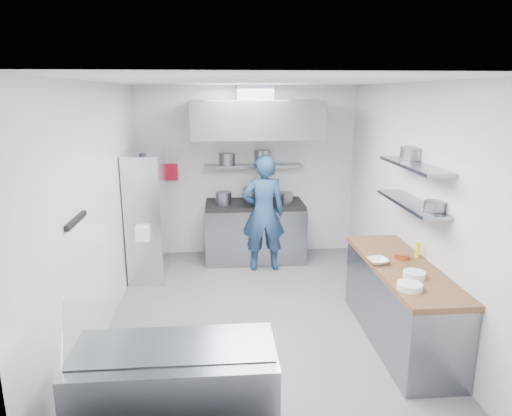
{
  "coord_description": "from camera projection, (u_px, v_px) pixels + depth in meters",
  "views": [
    {
      "loc": [
        -0.46,
        -5.03,
        2.69
      ],
      "look_at": [
        0.0,
        0.6,
        1.25
      ],
      "focal_mm": 32.0,
      "sensor_mm": 36.0,
      "label": 1
    }
  ],
  "objects": [
    {
      "name": "floor",
      "position": [
        260.0,
        319.0,
        5.56
      ],
      "size": [
        5.0,
        5.0,
        0.0
      ],
      "primitive_type": "plane",
      "color": "slate",
      "rests_on": "ground"
    },
    {
      "name": "ceiling",
      "position": [
        261.0,
        81.0,
        4.87
      ],
      "size": [
        5.0,
        5.0,
        0.0
      ],
      "primitive_type": "plane",
      "rotation": [
        3.14,
        0.0,
        0.0
      ],
      "color": "silver",
      "rests_on": "wall_back"
    },
    {
      "name": "wall_back",
      "position": [
        247.0,
        171.0,
        7.63
      ],
      "size": [
        3.6,
        2.8,
        0.02
      ],
      "primitive_type": "cube",
      "rotation": [
        1.57,
        0.0,
        0.0
      ],
      "color": "white",
      "rests_on": "floor"
    },
    {
      "name": "wall_front",
      "position": [
        297.0,
        308.0,
        2.8
      ],
      "size": [
        3.6,
        2.8,
        0.02
      ],
      "primitive_type": "cube",
      "rotation": [
        -1.57,
        0.0,
        0.0
      ],
      "color": "white",
      "rests_on": "floor"
    },
    {
      "name": "wall_left",
      "position": [
        99.0,
        211.0,
        5.07
      ],
      "size": [
        2.8,
        5.0,
        0.02
      ],
      "primitive_type": "cube",
      "rotation": [
        1.57,
        0.0,
        1.57
      ],
      "color": "white",
      "rests_on": "floor"
    },
    {
      "name": "wall_right",
      "position": [
        413.0,
        205.0,
        5.35
      ],
      "size": [
        2.8,
        5.0,
        0.02
      ],
      "primitive_type": "cube",
      "rotation": [
        1.57,
        0.0,
        -1.57
      ],
      "color": "white",
      "rests_on": "floor"
    },
    {
      "name": "gas_range",
      "position": [
        255.0,
        233.0,
        7.48
      ],
      "size": [
        1.6,
        0.8,
        0.9
      ],
      "primitive_type": "cube",
      "color": "gray",
      "rests_on": "floor"
    },
    {
      "name": "cooktop",
      "position": [
        255.0,
        204.0,
        7.36
      ],
      "size": [
        1.57,
        0.78,
        0.06
      ],
      "primitive_type": "cube",
      "color": "black",
      "rests_on": "gas_range"
    },
    {
      "name": "stock_pot_left",
      "position": [
        224.0,
        198.0,
        7.21
      ],
      "size": [
        0.25,
        0.25,
        0.2
      ],
      "primitive_type": "cylinder",
      "color": "slate",
      "rests_on": "cooktop"
    },
    {
      "name": "stock_pot_mid",
      "position": [
        253.0,
        194.0,
        7.44
      ],
      "size": [
        0.32,
        0.32,
        0.24
      ],
      "primitive_type": "cylinder",
      "color": "slate",
      "rests_on": "cooktop"
    },
    {
      "name": "stock_pot_right",
      "position": [
        285.0,
        198.0,
        7.34
      ],
      "size": [
        0.25,
        0.25,
        0.16
      ],
      "primitive_type": "cylinder",
      "color": "slate",
      "rests_on": "cooktop"
    },
    {
      "name": "over_range_shelf",
      "position": [
        253.0,
        166.0,
        7.45
      ],
      "size": [
        1.6,
        0.3,
        0.04
      ],
      "primitive_type": "cube",
      "color": "gray",
      "rests_on": "wall_back"
    },
    {
      "name": "shelf_pot_a",
      "position": [
        227.0,
        158.0,
        7.49
      ],
      "size": [
        0.26,
        0.26,
        0.18
      ],
      "primitive_type": "cylinder",
      "color": "slate",
      "rests_on": "over_range_shelf"
    },
    {
      "name": "shelf_pot_b",
      "position": [
        263.0,
        157.0,
        7.55
      ],
      "size": [
        0.27,
        0.27,
        0.22
      ],
      "primitive_type": "cylinder",
      "color": "slate",
      "rests_on": "over_range_shelf"
    },
    {
      "name": "extractor_hood",
      "position": [
        255.0,
        119.0,
        6.86
      ],
      "size": [
        1.9,
        1.15,
        0.55
      ],
      "primitive_type": "cube",
      "color": "gray",
      "rests_on": "wall_back"
    },
    {
      "name": "hood_duct",
      "position": [
        254.0,
        93.0,
        6.98
      ],
      "size": [
        0.55,
        0.55,
        0.24
      ],
      "primitive_type": "cube",
      "color": "slate",
      "rests_on": "extractor_hood"
    },
    {
      "name": "red_firebox",
      "position": [
        171.0,
        172.0,
        7.46
      ],
      "size": [
        0.22,
        0.1,
        0.26
      ],
      "primitive_type": "cube",
      "color": "red",
      "rests_on": "wall_back"
    },
    {
      "name": "chef",
      "position": [
        264.0,
        213.0,
        6.94
      ],
      "size": [
        0.67,
        0.45,
        1.8
      ],
      "primitive_type": "imported",
      "rotation": [
        0.0,
        0.0,
        3.17
      ],
      "color": "navy",
      "rests_on": "floor"
    },
    {
      "name": "wire_rack",
      "position": [
        147.0,
        216.0,
        6.7
      ],
      "size": [
        0.5,
        0.9,
        1.85
      ],
      "primitive_type": "cube",
      "color": "silver",
      "rests_on": "floor"
    },
    {
      "name": "rack_bin_a",
      "position": [
        143.0,
        233.0,
        6.3
      ],
      "size": [
        0.18,
        0.22,
        0.2
      ],
      "primitive_type": "cube",
      "color": "white",
      "rests_on": "wire_rack"
    },
    {
      "name": "rack_bin_b",
      "position": [
        144.0,
        194.0,
        6.42
      ],
      "size": [
        0.13,
        0.16,
        0.14
      ],
      "primitive_type": "cube",
      "color": "yellow",
      "rests_on": "wire_rack"
    },
    {
      "name": "rack_jar",
      "position": [
        143.0,
        160.0,
        6.12
      ],
      "size": [
        0.1,
        0.1,
        0.18
      ],
      "primitive_type": "cylinder",
      "color": "black",
      "rests_on": "wire_rack"
    },
    {
      "name": "knife_strip",
      "position": [
        76.0,
        220.0,
        4.16
      ],
      "size": [
        0.04,
        0.55,
        0.05
      ],
      "primitive_type": "cube",
      "color": "black",
      "rests_on": "wall_left"
    },
    {
      "name": "prep_counter_base",
      "position": [
        399.0,
        306.0,
        4.99
      ],
      "size": [
        0.62,
        2.0,
        0.84
      ],
      "primitive_type": "cube",
      "color": "gray",
      "rests_on": "floor"
    },
    {
      "name": "prep_counter_top",
      "position": [
        403.0,
        267.0,
        4.88
      ],
      "size": [
        0.65,
        2.04,
        0.06
      ],
      "primitive_type": "cube",
      "color": "brown",
      "rests_on": "prep_counter_base"
    },
    {
      "name": "plate_stack_a",
      "position": [
        410.0,
        286.0,
        4.25
      ],
      "size": [
        0.24,
        0.24,
        0.06
      ],
      "primitive_type": "cylinder",
      "color": "white",
      "rests_on": "prep_counter_top"
    },
    {
      "name": "plate_stack_b",
      "position": [
        414.0,
        274.0,
        4.53
      ],
      "size": [
        0.22,
        0.22,
        0.06
      ],
      "primitive_type": "cylinder",
      "color": "white",
      "rests_on": "prep_counter_top"
    },
    {
      "name": "copper_pan",
      "position": [
        401.0,
        256.0,
        5.04
      ],
      "size": [
        0.16,
        0.16,
        0.06
      ],
      "primitive_type": "cylinder",
      "color": "#D5653C",
      "rests_on": "prep_counter_top"
    },
    {
      "name": "squeeze_bottle",
      "position": [
        418.0,
        250.0,
        5.07
      ],
      "size": [
        0.06,
        0.06,
        0.18
      ],
      "primitive_type": "cylinder",
      "color": "yellow",
      "rests_on": "prep_counter_top"
    },
    {
      "name": "mixing_bowl",
      "position": [
        378.0,
        261.0,
        4.89
      ],
      "size": [
        0.24,
        0.24,
        0.05
      ],
      "primitive_type": "imported",
      "rotation": [
        0.0,
        0.0,
        0.12
      ],
      "color": "white",
      "rests_on": "prep_counter_top"
    },
    {
      "name": "wall_shelf_lower",
      "position": [
        411.0,
        203.0,
        5.03
      ],
      "size": [
        0.3,
        1.3,
        0.04
      ],
      "primitive_type": "cube",
      "color": "gray",
      "rests_on": "wall_right"
    },
    {
      "name": "wall_shelf_upper",
      "position": [
        414.0,
        165.0,
        4.92
      ],
      "size": [
        0.3,
        1.3,
        0.04
      ],
      "primitive_type": "cube",
      "color": "gray",
      "rests_on": "wall_right"
    },
    {
      "name": "shelf_pot_c",
      "position": [
        435.0,
        206.0,
        4.61
      ],
      "size": [
        0.21,
        0.21,
        0.1
      ],
      "primitive_type": "cylinder",
      "color": "slate",
      "rests_on": "wall_shelf_lower"
    },
    {
      "name": "shelf_pot_d",
      "position": [
        413.0,
        153.0,
        5.21
      ],
      "size": [
        0.28,
        0.28,
        0.14
      ],
      "primitive_type": "cylinder",
      "color": "slate",
      "rests_on": "wall_shelf_upper"
    },
    {
      "name": "display_case",
      "position": [
        176.0,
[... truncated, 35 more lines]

